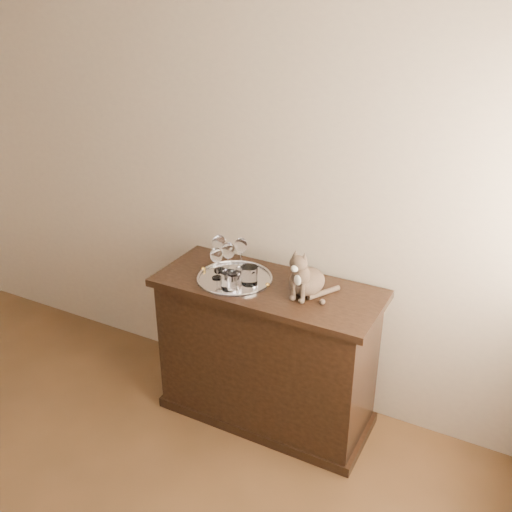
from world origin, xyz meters
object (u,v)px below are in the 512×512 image
at_px(wine_glass_b, 241,254).
at_px(sideboard, 267,353).
at_px(wine_glass_c, 217,263).
at_px(cat, 308,269).
at_px(tray, 235,279).
at_px(wine_glass_d, 228,259).
at_px(tumbler_c, 249,275).
at_px(tumbler_b, 229,280).
at_px(tumbler_a, 234,281).
at_px(wine_glass_a, 219,253).

bearing_deg(wine_glass_b, sideboard, -21.79).
bearing_deg(wine_glass_b, wine_glass_c, -112.11).
bearing_deg(cat, tray, -168.96).
xyz_separation_m(sideboard, wine_glass_d, (-0.22, -0.02, 0.53)).
xyz_separation_m(sideboard, tumbler_c, (-0.08, -0.05, 0.48)).
distance_m(tumbler_b, cat, 0.40).
bearing_deg(cat, tumbler_c, -163.67).
bearing_deg(tumbler_a, cat, 21.49).
xyz_separation_m(tumbler_a, tumbler_b, (-0.02, -0.02, 0.01)).
bearing_deg(cat, tumbler_b, -152.39).
bearing_deg(wine_glass_a, wine_glass_b, 36.85).
bearing_deg(sideboard, wine_glass_d, -176.03).
relative_size(wine_glass_b, tumbler_b, 1.99).
relative_size(tumbler_b, tumbler_c, 0.96).
bearing_deg(tray, cat, 6.85).
bearing_deg(tumbler_b, tumbler_a, 47.53).
distance_m(wine_glass_c, tumbler_c, 0.19).
distance_m(sideboard, wine_glass_b, 0.57).
height_order(wine_glass_b, tumbler_b, wine_glass_b).
distance_m(wine_glass_d, tumbler_a, 0.15).
relative_size(sideboard, tumbler_b, 12.88).
bearing_deg(wine_glass_c, wine_glass_d, 53.36).
height_order(sideboard, tumbler_b, tumbler_b).
height_order(wine_glass_d, tumbler_b, wine_glass_d).
bearing_deg(sideboard, wine_glass_b, 158.21).
bearing_deg(wine_glass_a, wine_glass_d, -20.72).
bearing_deg(wine_glass_a, tumbler_a, -37.97).
xyz_separation_m(sideboard, tumbler_a, (-0.13, -0.12, 0.47)).
bearing_deg(tray, wine_glass_a, 160.25).
relative_size(tray, wine_glass_b, 2.16).
relative_size(sideboard, cat, 4.52).
distance_m(wine_glass_a, tumbler_c, 0.23).
distance_m(wine_glass_b, wine_glass_d, 0.10).
bearing_deg(wine_glass_b, tumbler_a, -69.85).
height_order(wine_glass_c, tumbler_c, wine_glass_c).
bearing_deg(wine_glass_d, sideboard, 3.97).
bearing_deg(wine_glass_c, tumbler_b, -31.85).
height_order(wine_glass_c, cat, cat).
distance_m(tray, tumbler_a, 0.11).
bearing_deg(tumbler_a, tumbler_c, 56.32).
height_order(tumbler_a, tumbler_b, tumbler_b).
height_order(tumbler_b, tumbler_c, tumbler_c).
bearing_deg(tumbler_b, wine_glass_d, 120.57).
bearing_deg(wine_glass_d, wine_glass_a, 159.28).
xyz_separation_m(tray, cat, (0.39, 0.05, 0.13)).
bearing_deg(tumbler_a, tumbler_b, -132.47).
relative_size(tray, wine_glass_d, 2.08).
bearing_deg(sideboard, wine_glass_c, -165.26).
bearing_deg(sideboard, cat, 4.61).
bearing_deg(sideboard, wine_glass_a, 177.76).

